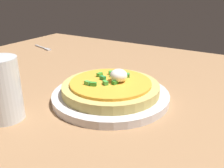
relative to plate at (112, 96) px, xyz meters
The scene contains 5 objects.
dining_table 6.16cm from the plate, 93.30° to the left, with size 125.01×89.72×2.55cm, color #986F4B.
plate is the anchor object (origin of this frame).
pizza 2.07cm from the plate, 52.25° to the left, with size 20.48×20.48×5.19cm.
cup_far 21.49cm from the plate, 126.52° to the right, with size 6.58×6.58×11.52cm.
fork 51.57cm from the plate, 151.41° to the left, with size 10.55×3.77×0.50cm.
Camera 1 is at (25.35, -47.10, 25.68)cm, focal length 40.07 mm.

